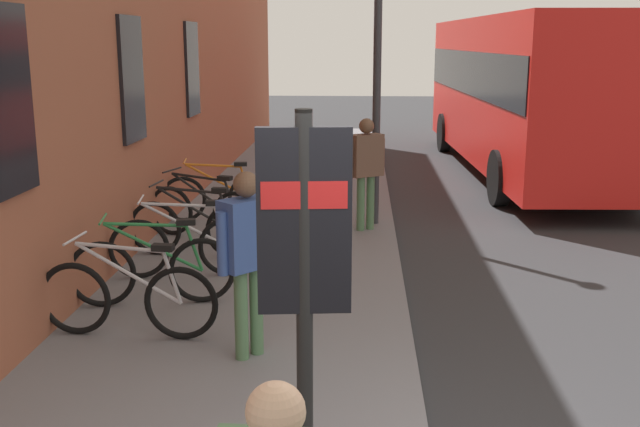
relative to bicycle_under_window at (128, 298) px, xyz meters
The scene contains 13 objects.
ground 5.13m from the bicycle_under_window, 46.67° to the right, with size 60.00×60.00×0.00m, color #2D2D30.
sidewalk_pavement 5.60m from the bicycle_under_window, ahead, with size 24.00×3.50×0.12m, color slate.
bicycle_under_window is the anchor object (origin of this frame).
bicycle_nearest_sign 0.90m from the bicycle_under_window, ahead, with size 0.52×1.75×0.97m.
bicycle_leaning_wall 1.88m from the bicycle_under_window, ahead, with size 0.48×1.76×0.97m.
bicycle_by_door 2.75m from the bicycle_under_window, ahead, with size 0.48×1.77×0.97m.
bicycle_end_of_row 3.68m from the bicycle_under_window, ahead, with size 0.68×1.70×0.97m.
bicycle_mid_rack 4.72m from the bicycle_under_window, ahead, with size 0.48×1.76×0.97m.
transit_info_sign 3.30m from the bicycle_under_window, 142.56° to the right, with size 0.14×0.56×2.40m.
city_bus 11.68m from the bicycle_under_window, 29.50° to the right, with size 10.59×2.97×3.35m.
pedestrian_crossing_street 1.42m from the bicycle_under_window, 107.48° to the right, with size 0.52×0.50×1.68m.
pedestrian_near_bus 4.91m from the bicycle_under_window, 27.71° to the right, with size 0.46×0.55×1.66m.
street_lamp 5.96m from the bicycle_under_window, 26.99° to the right, with size 0.28×0.28×5.22m.
Camera 1 is at (-4.15, 0.52, 2.90)m, focal length 42.25 mm.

